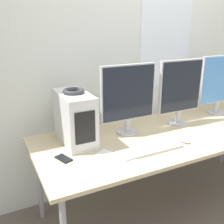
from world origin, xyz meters
TOP-DOWN VIEW (x-y plane):
  - wall_back at (0.00, 1.02)m, footprint 8.00×0.07m
  - desk at (0.00, 0.45)m, footprint 2.35×0.89m
  - pc_tower at (-0.82, 0.63)m, footprint 0.21×0.44m
  - headphones at (-0.82, 0.63)m, footprint 0.16×0.16m
  - monitor_main at (-0.37, 0.60)m, footprint 0.48×0.18m
  - monitor_right_near at (0.14, 0.58)m, footprint 0.44×0.18m
  - monitor_right_far at (0.68, 0.63)m, footprint 0.49×0.18m
  - keyboard at (-0.39, 0.24)m, footprint 0.49×0.13m
  - mouse at (-0.07, 0.24)m, footprint 0.05×0.10m
  - cell_phone at (-0.99, 0.40)m, footprint 0.10×0.14m
  - paper_sheet_front at (-0.70, 0.23)m, footprint 0.33×0.36m

SIDE VIEW (x-z plane):
  - desk at x=0.00m, z-range 0.33..1.08m
  - paper_sheet_front at x=-0.70m, z-range 0.74..0.75m
  - cell_phone at x=-0.99m, z-range 0.74..0.75m
  - keyboard at x=-0.39m, z-range 0.74..0.77m
  - mouse at x=-0.07m, z-range 0.74..0.77m
  - pc_tower at x=-0.82m, z-range 0.74..1.13m
  - monitor_main at x=-0.37m, z-range 0.77..1.34m
  - monitor_right_near at x=0.14m, z-range 0.77..1.35m
  - monitor_right_far at x=0.68m, z-range 0.77..1.36m
  - headphones at x=-0.82m, z-range 1.13..1.16m
  - wall_back at x=0.00m, z-range 0.00..2.70m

